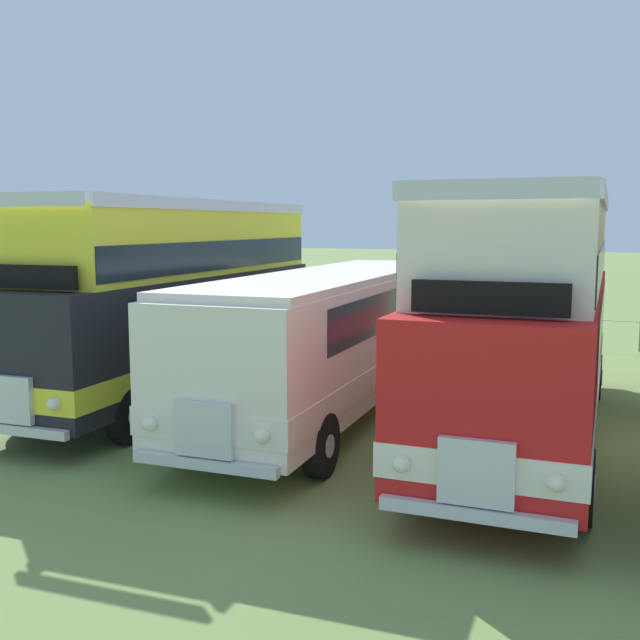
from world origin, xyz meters
name	(u,v)px	position (x,y,z in m)	size (l,w,h in m)	color
ground_plane	(640,450)	(0.00, 0.00, 0.00)	(200.00, 200.00, 0.00)	#7A934C
bus_first_in_row	(177,295)	(-9.98, 0.44, 2.36)	(3.15, 10.74, 4.52)	black
bus_second_in_row	(336,330)	(-5.99, 0.42, 1.76)	(3.04, 11.37, 2.99)	silver
bus_third_in_row	(530,312)	(-2.00, 0.14, 2.36)	(2.89, 11.30, 4.52)	red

